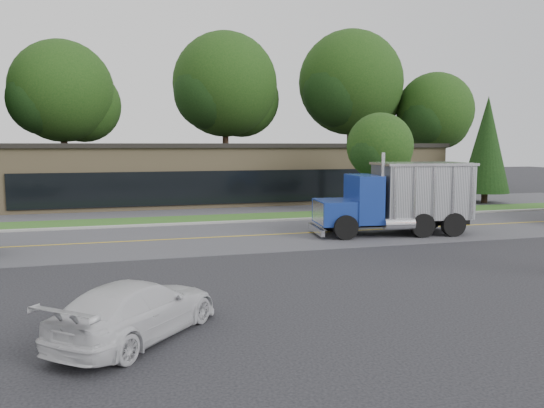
# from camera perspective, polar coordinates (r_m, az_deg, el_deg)

# --- Properties ---
(ground) EXTENTS (140.00, 140.00, 0.00)m
(ground) POSITION_cam_1_polar(r_m,az_deg,el_deg) (16.11, 3.73, -8.82)
(ground) COLOR #37373C
(ground) RESTS_ON ground
(road) EXTENTS (60.00, 8.00, 0.02)m
(road) POSITION_cam_1_polar(r_m,az_deg,el_deg) (24.58, -3.26, -3.49)
(road) COLOR #57575C
(road) RESTS_ON ground
(center_line) EXTENTS (60.00, 0.12, 0.01)m
(center_line) POSITION_cam_1_polar(r_m,az_deg,el_deg) (24.58, -3.26, -3.49)
(center_line) COLOR gold
(center_line) RESTS_ON ground
(curb) EXTENTS (60.00, 0.30, 0.12)m
(curb) POSITION_cam_1_polar(r_m,az_deg,el_deg) (28.65, -5.07, -2.09)
(curb) COLOR #9E9E99
(curb) RESTS_ON ground
(grass_verge) EXTENTS (60.00, 3.40, 0.03)m
(grass_verge) POSITION_cam_1_polar(r_m,az_deg,el_deg) (30.40, -5.70, -1.60)
(grass_verge) COLOR #315F20
(grass_verge) RESTS_ON ground
(far_parking) EXTENTS (60.00, 7.00, 0.02)m
(far_parking) POSITION_cam_1_polar(r_m,az_deg,el_deg) (35.29, -7.11, -0.50)
(far_parking) COLOR #57575C
(far_parking) RESTS_ON ground
(strip_mall) EXTENTS (32.00, 12.00, 4.00)m
(strip_mall) POSITION_cam_1_polar(r_m,az_deg,el_deg) (41.34, -5.65, 3.31)
(strip_mall) COLOR #937D5A
(strip_mall) RESTS_ON ground
(tree_far_b) EXTENTS (9.10, 8.57, 12.98)m
(tree_far_b) POSITION_cam_1_polar(r_m,az_deg,el_deg) (49.15, -21.47, 10.73)
(tree_far_b) COLOR #382619
(tree_far_b) RESTS_ON ground
(tree_far_c) EXTENTS (10.12, 9.52, 14.43)m
(tree_far_c) POSITION_cam_1_polar(r_m,az_deg,el_deg) (49.91, -4.92, 12.14)
(tree_far_c) COLOR #382619
(tree_far_c) RESTS_ON ground
(tree_far_d) EXTENTS (10.55, 9.93, 15.06)m
(tree_far_d) POSITION_cam_1_polar(r_m,az_deg,el_deg) (52.61, 8.55, 12.24)
(tree_far_d) COLOR #382619
(tree_far_d) RESTS_ON ground
(tree_far_e) EXTENTS (7.80, 7.34, 11.12)m
(tree_far_e) POSITION_cam_1_polar(r_m,az_deg,el_deg) (54.40, 17.17, 9.17)
(tree_far_e) COLOR #382619
(tree_far_e) RESTS_ON ground
(evergreen_right) EXTENTS (3.37, 3.37, 7.66)m
(evergreen_right) POSITION_cam_1_polar(r_m,az_deg,el_deg) (41.24, 22.10, 5.93)
(evergreen_right) COLOR #382619
(evergreen_right) RESTS_ON ground
(tree_verge) EXTENTS (4.32, 4.07, 6.16)m
(tree_verge) POSITION_cam_1_polar(r_m,az_deg,el_deg) (33.39, 11.56, 5.77)
(tree_verge) COLOR #382619
(tree_verge) RESTS_ON ground
(dump_truck_blue) EXTENTS (7.46, 3.37, 3.36)m
(dump_truck_blue) POSITION_cam_1_polar(r_m,az_deg,el_deg) (25.72, 13.74, 0.82)
(dump_truck_blue) COLOR black
(dump_truck_blue) RESTS_ON ground
(rally_car) EXTENTS (4.22, 4.52, 1.28)m
(rally_car) POSITION_cam_1_polar(r_m,az_deg,el_deg) (12.18, -14.35, -10.93)
(rally_car) COLOR silver
(rally_car) RESTS_ON ground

